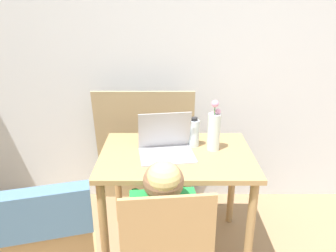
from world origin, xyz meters
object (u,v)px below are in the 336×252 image
object	(u,v)px
chair_spare	(50,247)
flower_vase	(215,129)
water_bottle	(195,133)
person_seated	(164,225)
laptop	(167,145)

from	to	relation	value
chair_spare	flower_vase	world-z (taller)	flower_vase
flower_vase	water_bottle	bearing A→B (deg)	154.71
person_seated	water_bottle	distance (m)	0.75
chair_spare	flower_vase	size ratio (longest dim) A/B	2.85
chair_spare	flower_vase	distance (m)	1.16
person_seated	laptop	bearing A→B (deg)	-96.85
chair_spare	person_seated	xyz separation A→B (m)	(0.49, 0.16, -0.01)
chair_spare	water_bottle	xyz separation A→B (m)	(0.69, 0.85, 0.19)
person_seated	water_bottle	world-z (taller)	person_seated
flower_vase	water_bottle	size ratio (longest dim) A/B	1.71
person_seated	flower_vase	size ratio (longest dim) A/B	2.97
person_seated	laptop	world-z (taller)	person_seated
laptop	flower_vase	size ratio (longest dim) A/B	1.09
person_seated	chair_spare	bearing A→B (deg)	11.87
water_bottle	flower_vase	bearing A→B (deg)	-25.29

